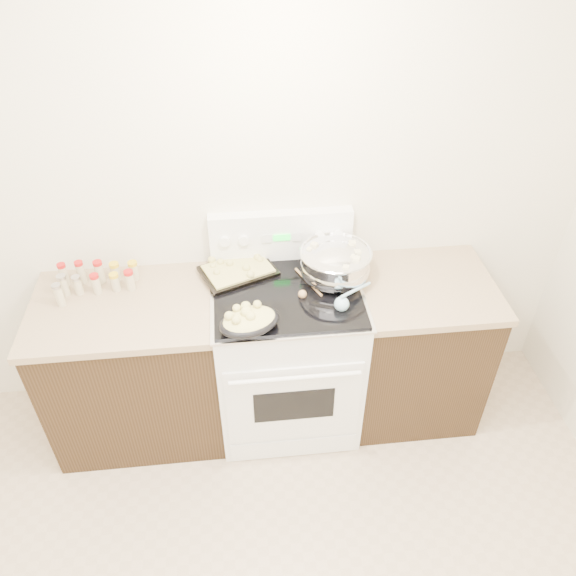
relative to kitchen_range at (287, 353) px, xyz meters
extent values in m
cube|color=#EDE5CD|center=(-0.35, 0.35, 0.86)|extent=(4.00, 0.05, 2.70)
cube|color=black|center=(-0.83, 0.01, -0.05)|extent=(0.90, 0.64, 0.88)
cube|color=brown|center=(-0.83, 0.01, 0.41)|extent=(0.93, 0.67, 0.04)
cube|color=black|center=(0.73, 0.01, -0.05)|extent=(0.70, 0.64, 0.88)
cube|color=brown|center=(0.73, 0.01, 0.41)|extent=(0.73, 0.67, 0.04)
cube|color=white|center=(0.00, 0.00, -0.03)|extent=(0.76, 0.66, 0.92)
cube|color=white|center=(0.00, -0.34, -0.04)|extent=(0.70, 0.01, 0.55)
cube|color=black|center=(0.00, -0.35, -0.04)|extent=(0.42, 0.01, 0.22)
cylinder|color=white|center=(0.00, -0.38, 0.21)|extent=(0.65, 0.02, 0.02)
cube|color=white|center=(0.00, -0.34, -0.41)|extent=(0.70, 0.01, 0.14)
cube|color=silver|center=(0.00, 0.00, 0.44)|extent=(0.78, 0.68, 0.01)
cube|color=black|center=(0.00, 0.00, 0.45)|extent=(0.74, 0.64, 0.01)
cube|color=white|center=(0.00, 0.29, 0.59)|extent=(0.76, 0.07, 0.28)
cylinder|color=white|center=(-0.30, 0.24, 0.61)|extent=(0.06, 0.02, 0.06)
cylinder|color=white|center=(-0.20, 0.24, 0.61)|extent=(0.06, 0.02, 0.06)
cylinder|color=white|center=(0.20, 0.24, 0.61)|extent=(0.06, 0.02, 0.06)
cylinder|color=white|center=(0.30, 0.24, 0.61)|extent=(0.06, 0.02, 0.06)
cube|color=#19E533|center=(0.00, 0.25, 0.61)|extent=(0.09, 0.00, 0.04)
cube|color=silver|center=(-0.08, 0.25, 0.61)|extent=(0.05, 0.00, 0.05)
cube|color=silver|center=(0.08, 0.25, 0.61)|extent=(0.05, 0.00, 0.05)
ellipsoid|color=silver|center=(0.26, 0.08, 0.53)|extent=(0.48, 0.48, 0.22)
cylinder|color=silver|center=(0.26, 0.08, 0.46)|extent=(0.20, 0.20, 0.01)
torus|color=silver|center=(0.26, 0.08, 0.61)|extent=(0.37, 0.37, 0.02)
cylinder|color=silver|center=(0.26, 0.08, 0.55)|extent=(0.35, 0.35, 0.12)
cylinder|color=brown|center=(0.26, 0.08, 0.60)|extent=(0.33, 0.33, 0.00)
cube|color=beige|center=(0.35, 0.13, 0.61)|extent=(0.03, 0.03, 0.02)
cube|color=beige|center=(0.16, 0.15, 0.61)|extent=(0.05, 0.05, 0.03)
cube|color=beige|center=(0.37, 0.07, 0.61)|extent=(0.03, 0.03, 0.03)
cube|color=beige|center=(0.35, 0.01, 0.61)|extent=(0.04, 0.04, 0.03)
cube|color=beige|center=(0.36, 0.15, 0.61)|extent=(0.04, 0.04, 0.03)
cube|color=beige|center=(0.13, 0.12, 0.61)|extent=(0.03, 0.03, 0.02)
cube|color=beige|center=(0.27, 0.06, 0.61)|extent=(0.04, 0.04, 0.03)
cube|color=beige|center=(0.35, 0.08, 0.61)|extent=(0.03, 0.03, 0.02)
cube|color=beige|center=(0.28, -0.06, 0.61)|extent=(0.04, 0.04, 0.03)
cube|color=beige|center=(0.21, 0.14, 0.61)|extent=(0.03, 0.03, 0.02)
cube|color=beige|center=(0.32, 0.11, 0.61)|extent=(0.03, 0.03, 0.02)
cube|color=beige|center=(0.22, 0.02, 0.61)|extent=(0.03, 0.03, 0.02)
cube|color=beige|center=(0.33, 0.11, 0.61)|extent=(0.03, 0.03, 0.03)
cube|color=beige|center=(0.35, 0.01, 0.61)|extent=(0.04, 0.04, 0.03)
cube|color=beige|center=(0.25, 0.07, 0.61)|extent=(0.03, 0.03, 0.03)
cube|color=beige|center=(0.33, 0.03, 0.61)|extent=(0.05, 0.05, 0.03)
ellipsoid|color=black|center=(-0.20, -0.26, 0.49)|extent=(0.34, 0.28, 0.08)
ellipsoid|color=#D2C670|center=(-0.20, -0.26, 0.51)|extent=(0.30, 0.25, 0.06)
sphere|color=#D2C670|center=(-0.26, -0.21, 0.54)|extent=(0.04, 0.04, 0.04)
sphere|color=#D2C670|center=(-0.29, -0.26, 0.54)|extent=(0.05, 0.05, 0.05)
sphere|color=#D2C670|center=(-0.20, -0.28, 0.54)|extent=(0.05, 0.05, 0.05)
sphere|color=#D2C670|center=(-0.16, -0.20, 0.54)|extent=(0.04, 0.04, 0.04)
sphere|color=#D2C670|center=(-0.22, -0.21, 0.54)|extent=(0.05, 0.05, 0.05)
sphere|color=#D2C670|center=(-0.26, -0.30, 0.54)|extent=(0.04, 0.04, 0.04)
sphere|color=#D2C670|center=(-0.20, -0.26, 0.54)|extent=(0.04, 0.04, 0.04)
sphere|color=#D2C670|center=(-0.21, -0.25, 0.54)|extent=(0.06, 0.06, 0.06)
cube|color=black|center=(-0.24, 0.17, 0.46)|extent=(0.44, 0.38, 0.02)
cube|color=#D2C670|center=(-0.24, 0.17, 0.48)|extent=(0.39, 0.33, 0.02)
sphere|color=#D2C670|center=(-0.13, 0.24, 0.49)|extent=(0.04, 0.04, 0.04)
sphere|color=#D2C670|center=(-0.38, 0.25, 0.49)|extent=(0.04, 0.04, 0.04)
sphere|color=#D2C670|center=(-0.18, 0.10, 0.49)|extent=(0.04, 0.04, 0.04)
sphere|color=#D2C670|center=(-0.33, 0.23, 0.49)|extent=(0.04, 0.04, 0.04)
sphere|color=#D2C670|center=(-0.20, 0.16, 0.49)|extent=(0.04, 0.04, 0.04)
sphere|color=#D2C670|center=(-0.28, 0.21, 0.49)|extent=(0.04, 0.04, 0.04)
sphere|color=#D2C670|center=(-0.37, 0.20, 0.49)|extent=(0.03, 0.03, 0.03)
sphere|color=#D2C670|center=(-0.13, 0.25, 0.49)|extent=(0.04, 0.04, 0.04)
sphere|color=#D2C670|center=(-0.12, 0.23, 0.49)|extent=(0.04, 0.04, 0.04)
sphere|color=#D2C670|center=(-0.35, 0.14, 0.49)|extent=(0.04, 0.04, 0.04)
cylinder|color=tan|center=(0.12, 0.04, 0.46)|extent=(0.11, 0.24, 0.01)
sphere|color=tan|center=(0.07, -0.06, 0.47)|extent=(0.04, 0.04, 0.04)
sphere|color=#95C5DE|center=(0.25, -0.17, 0.48)|extent=(0.07, 0.07, 0.07)
cylinder|color=#95C5DE|center=(0.33, -0.10, 0.50)|extent=(0.19, 0.17, 0.07)
cylinder|color=#BFB28C|center=(-1.14, 0.20, 0.49)|extent=(0.04, 0.04, 0.11)
cylinder|color=#B21414|center=(-1.14, 0.20, 0.55)|extent=(0.04, 0.04, 0.02)
cylinder|color=#BFB28C|center=(-1.05, 0.21, 0.49)|extent=(0.04, 0.04, 0.11)
cylinder|color=#B21414|center=(-1.05, 0.21, 0.55)|extent=(0.04, 0.04, 0.02)
cylinder|color=#BFB28C|center=(-0.95, 0.20, 0.49)|extent=(0.05, 0.05, 0.11)
cylinder|color=#B21414|center=(-0.95, 0.20, 0.55)|extent=(0.05, 0.05, 0.02)
cylinder|color=#BFB28C|center=(-0.88, 0.21, 0.47)|extent=(0.05, 0.05, 0.09)
cylinder|color=gold|center=(-0.88, 0.21, 0.53)|extent=(0.05, 0.05, 0.02)
cylinder|color=#BFB28C|center=(-0.78, 0.21, 0.48)|extent=(0.05, 0.05, 0.09)
cylinder|color=gold|center=(-0.78, 0.21, 0.53)|extent=(0.05, 0.05, 0.02)
cylinder|color=#BFB28C|center=(-1.12, 0.12, 0.48)|extent=(0.05, 0.05, 0.10)
cylinder|color=#B2B2B7|center=(-1.12, 0.12, 0.54)|extent=(0.05, 0.05, 0.02)
cylinder|color=#BFB28C|center=(-1.05, 0.11, 0.48)|extent=(0.04, 0.04, 0.09)
cylinder|color=#B2B2B7|center=(-1.05, 0.11, 0.53)|extent=(0.04, 0.04, 0.02)
cylinder|color=#BFB28C|center=(-0.96, 0.11, 0.48)|extent=(0.04, 0.04, 0.10)
cylinder|color=#B21414|center=(-0.96, 0.11, 0.54)|extent=(0.04, 0.04, 0.02)
cylinder|color=#BFB28C|center=(-0.87, 0.12, 0.47)|extent=(0.04, 0.04, 0.09)
cylinder|color=gold|center=(-0.87, 0.12, 0.52)|extent=(0.05, 0.05, 0.02)
cylinder|color=#BFB28C|center=(-0.79, 0.12, 0.48)|extent=(0.04, 0.04, 0.10)
cylinder|color=#B21414|center=(-0.79, 0.12, 0.54)|extent=(0.05, 0.05, 0.02)
cylinder|color=#BFB28C|center=(-1.13, 0.03, 0.48)|extent=(0.04, 0.04, 0.11)
cylinder|color=#B2B2B7|center=(-1.13, 0.03, 0.55)|extent=(0.04, 0.04, 0.02)
camera|label=1|loc=(-0.23, -2.20, 2.25)|focal=35.00mm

